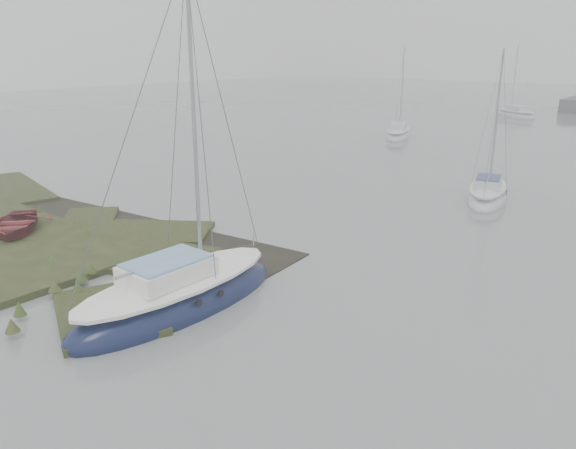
{
  "coord_description": "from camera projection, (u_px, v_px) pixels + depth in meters",
  "views": [
    {
      "loc": [
        12.55,
        -7.74,
        6.7
      ],
      "look_at": [
        2.68,
        4.21,
        1.8
      ],
      "focal_mm": 35.0,
      "sensor_mm": 36.0,
      "label": 1
    }
  ],
  "objects": [
    {
      "name": "sailboat_white",
      "position": [
        487.0,
        195.0,
        25.78
      ],
      "size": [
        3.04,
        5.37,
        7.21
      ],
      "rotation": [
        0.0,
        0.0,
        0.28
      ],
      "color": "silver",
      "rests_on": "ground"
    },
    {
      "name": "sailboat_far_c",
      "position": [
        515.0,
        115.0,
        56.39
      ],
      "size": [
        5.46,
        4.41,
        7.58
      ],
      "rotation": [
        0.0,
        0.0,
        0.99
      ],
      "color": "#B4B9BE",
      "rests_on": "ground"
    },
    {
      "name": "dinghy",
      "position": [
        15.0,
        224.0,
        20.53
      ],
      "size": [
        3.83,
        3.67,
        0.65
      ],
      "primitive_type": "imported",
      "rotation": [
        0.0,
        0.0,
        0.91
      ],
      "color": "maroon",
      "rests_on": "marsh_bank"
    },
    {
      "name": "sailboat_main",
      "position": [
        178.0,
        297.0,
        15.06
      ],
      "size": [
        2.26,
        6.71,
        9.44
      ],
      "rotation": [
        0.0,
        0.0,
        -0.01
      ],
      "color": "#0E1636",
      "rests_on": "ground"
    },
    {
      "name": "ground",
      "position": [
        503.0,
        153.0,
        37.39
      ],
      "size": [
        160.0,
        160.0,
        0.0
      ],
      "primitive_type": "plane",
      "color": "slate",
      "rests_on": "ground"
    },
    {
      "name": "sailboat_far_a",
      "position": [
        398.0,
        135.0,
        43.59
      ],
      "size": [
        3.53,
        5.49,
        7.38
      ],
      "rotation": [
        0.0,
        0.0,
        0.38
      ],
      "color": "#B4B7BE",
      "rests_on": "ground"
    }
  ]
}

